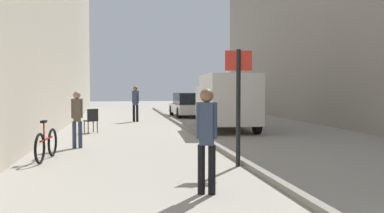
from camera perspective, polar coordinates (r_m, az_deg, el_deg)
ground_plane at (r=13.99m, az=-5.24°, el=-4.55°), size 80.00×80.00×0.00m
kerb_strip at (r=14.21m, az=1.14°, el=-4.18°), size 0.16×40.00×0.12m
pedestrian_main_foreground at (r=12.13m, az=-15.96°, el=-1.22°), size 0.33×0.21×1.65m
pedestrian_mid_block at (r=21.02m, az=-8.01°, el=0.75°), size 0.35×0.28×1.84m
pedestrian_far_crossing at (r=6.58m, az=2.09°, el=-3.84°), size 0.33×0.25×1.74m
delivery_van at (r=16.91m, az=4.84°, el=0.90°), size 2.26×5.17×2.30m
parked_car at (r=24.70m, az=-0.54°, el=0.23°), size 1.92×4.24×1.45m
street_sign_post at (r=8.97m, az=6.57°, el=1.33°), size 0.60×0.10×2.60m
bicycle_leaning at (r=10.40m, az=-19.92°, el=-5.07°), size 0.25×1.77×0.98m
cafe_chair_near_window at (r=16.12m, az=-14.03°, el=-1.72°), size 0.59×0.59×0.94m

